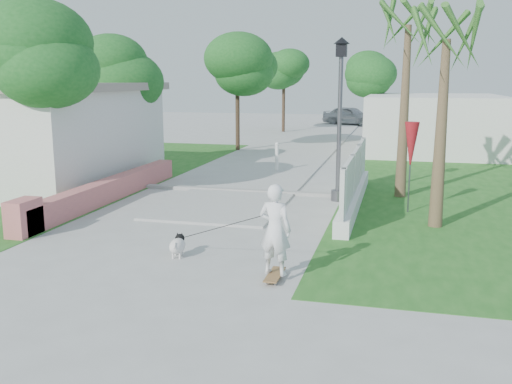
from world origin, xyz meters
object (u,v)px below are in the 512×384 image
(skateboarder, at_px, (230,228))
(street_lamp, at_px, (340,113))
(dog, at_px, (178,245))
(parked_car, at_px, (350,116))
(bollard, at_px, (277,156))
(patio_umbrella, at_px, (411,147))

(skateboarder, bearing_deg, street_lamp, -90.34)
(dog, bearing_deg, parked_car, 80.08)
(street_lamp, xyz_separation_m, bollard, (-2.70, 4.50, -1.84))
(bollard, distance_m, skateboarder, 10.86)
(skateboarder, distance_m, parked_car, 33.16)
(bollard, height_order, patio_umbrella, patio_umbrella)
(parked_car, bearing_deg, dog, -158.91)
(patio_umbrella, height_order, skateboarder, patio_umbrella)
(street_lamp, distance_m, bollard, 5.56)
(street_lamp, relative_size, dog, 7.18)
(skateboarder, relative_size, parked_car, 0.59)
(street_lamp, bearing_deg, parked_car, 94.20)
(street_lamp, bearing_deg, patio_umbrella, -27.76)
(patio_umbrella, bearing_deg, dog, -131.47)
(street_lamp, relative_size, bollard, 4.07)
(skateboarder, distance_m, dog, 1.32)
(street_lamp, bearing_deg, bollard, 120.96)
(bollard, xyz_separation_m, skateboarder, (1.45, -10.76, 0.15))
(patio_umbrella, distance_m, dog, 6.67)
(patio_umbrella, relative_size, parked_car, 0.57)
(skateboarder, xyz_separation_m, parked_car, (-0.72, 33.15, -0.04))
(patio_umbrella, relative_size, dog, 3.72)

